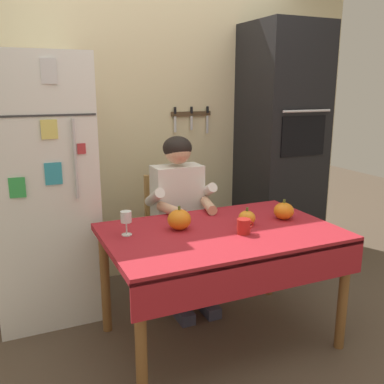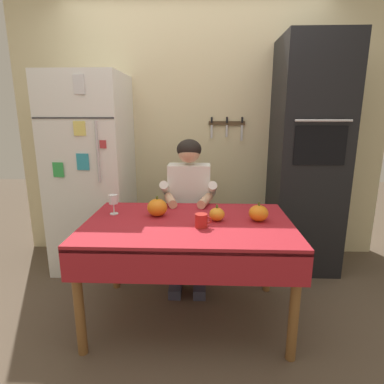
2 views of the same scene
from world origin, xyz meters
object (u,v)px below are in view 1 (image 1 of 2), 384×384
at_px(pumpkin_small, 284,211).
at_px(seated_person, 181,207).
at_px(coffee_mug, 244,226).
at_px(pumpkin_medium, 179,220).
at_px(chair_behind_person, 172,229).
at_px(wine_glass, 126,218).
at_px(wall_oven, 280,150).
at_px(pumpkin_large, 247,218).
at_px(refrigerator, 41,189).
at_px(dining_table, 223,244).

bearing_deg(pumpkin_small, seated_person, 132.28).
relative_size(coffee_mug, pumpkin_medium, 0.74).
relative_size(chair_behind_person, wine_glass, 6.39).
bearing_deg(wine_glass, wall_oven, 25.37).
height_order(seated_person, pumpkin_large, seated_person).
xyz_separation_m(refrigerator, pumpkin_small, (1.43, -0.83, -0.10)).
xyz_separation_m(pumpkin_large, pumpkin_small, (0.28, 0.01, 0.01)).
xyz_separation_m(wall_oven, pumpkin_medium, (-1.28, -0.79, -0.25)).
xyz_separation_m(dining_table, wine_glass, (-0.55, 0.16, 0.19)).
relative_size(refrigerator, coffee_mug, 16.69).
bearing_deg(coffee_mug, pumpkin_medium, 144.15).
bearing_deg(coffee_mug, wall_oven, 46.61).
distance_m(wall_oven, pumpkin_small, 1.07).
xyz_separation_m(wall_oven, wine_glass, (-1.60, -0.76, -0.21)).
relative_size(pumpkin_large, pumpkin_small, 0.85).
distance_m(dining_table, wine_glass, 0.60).
height_order(dining_table, pumpkin_large, pumpkin_large).
xyz_separation_m(refrigerator, dining_table, (0.95, -0.88, -0.24)).
bearing_deg(dining_table, pumpkin_large, 13.33).
bearing_deg(dining_table, wine_glass, 163.39).
distance_m(pumpkin_large, pumpkin_small, 0.28).
bearing_deg(wall_oven, pumpkin_medium, -148.41).
height_order(dining_table, chair_behind_person, chair_behind_person).
bearing_deg(wall_oven, pumpkin_large, -134.30).
xyz_separation_m(dining_table, chair_behind_person, (-0.02, 0.79, -0.14)).
relative_size(wall_oven, pumpkin_medium, 14.40).
bearing_deg(seated_person, pumpkin_medium, -113.57).
bearing_deg(seated_person, wall_oven, 16.54).
bearing_deg(dining_table, chair_behind_person, 91.74).
distance_m(wall_oven, dining_table, 1.45).
relative_size(dining_table, wine_glass, 9.63).
height_order(dining_table, pumpkin_small, pumpkin_small).
height_order(seated_person, wine_glass, seated_person).
distance_m(wall_oven, pumpkin_medium, 1.52).
bearing_deg(seated_person, pumpkin_small, -47.72).
xyz_separation_m(wall_oven, seated_person, (-1.07, -0.32, -0.31)).
bearing_deg(pumpkin_small, coffee_mug, -159.53).
xyz_separation_m(wine_glass, pumpkin_small, (1.03, -0.11, -0.05)).
bearing_deg(coffee_mug, dining_table, 134.26).
distance_m(dining_table, chair_behind_person, 0.81).
distance_m(refrigerator, dining_table, 1.32).
xyz_separation_m(chair_behind_person, seated_person, (0.00, -0.19, 0.23)).
bearing_deg(wall_oven, pumpkin_small, -123.32).
distance_m(seated_person, pumpkin_medium, 0.51).
height_order(refrigerator, wall_oven, wall_oven).
distance_m(chair_behind_person, pumpkin_medium, 0.75).
relative_size(dining_table, pumpkin_medium, 9.60).
height_order(wall_oven, wine_glass, wall_oven).
xyz_separation_m(wall_oven, dining_table, (-1.05, -0.92, -0.39)).
bearing_deg(chair_behind_person, seated_person, -90.00).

